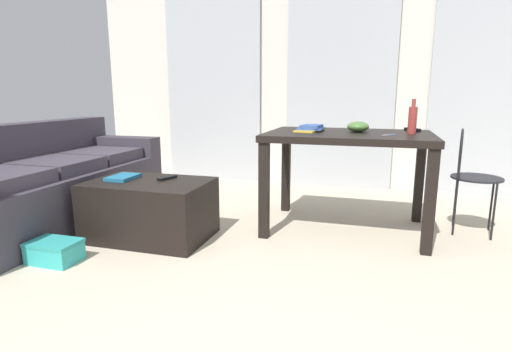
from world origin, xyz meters
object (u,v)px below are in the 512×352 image
Objects in this scene: magazine at (123,177)px; tv_remote_primary at (167,178)px; craft_table at (348,146)px; bottle_near at (413,119)px; scissors at (390,135)px; tv_remote_on_table at (412,130)px; bowl at (358,127)px; coffee_table at (150,209)px; shoebox at (55,251)px; book_stack at (311,128)px; wire_chair at (469,169)px; couch at (47,185)px.

tv_remote_primary is at bearing 14.90° from magazine.
bottle_near is (0.45, 0.05, 0.21)m from craft_table.
tv_remote_on_table is at bearing 64.38° from scissors.
bowl is (0.06, 0.07, 0.15)m from craft_table.
coffee_table is 3.56× the size of magazine.
bottle_near is at bearing 17.12° from magazine.
craft_table is 7.59× the size of tv_remote_primary.
book_stack is at bearing 40.70° from shoebox.
bottle_near is 1.67× the size of tv_remote_on_table.
bowl is at bearing -171.04° from wire_chair.
book_stack is at bearing 48.24° from tv_remote_primary.
tv_remote_on_table is at bearing 25.28° from coffee_table.
craft_table is 5.03× the size of magazine.
bowl is at bearing 21.46° from magazine.
tv_remote_on_table is (0.47, 0.26, 0.12)m from craft_table.
couch is 13.00× the size of tv_remote_primary.
craft_table is at bearing 174.42° from tv_remote_on_table.
coffee_table is at bearing -160.23° from wire_chair.
bowl is 1.02× the size of tv_remote_primary.
magazine is at bearing -153.93° from book_stack.
bottle_near is 0.24m from scissors.
scissors is 0.62× the size of tv_remote_primary.
bowl reaches higher than magazine.
wire_chair is 3.28× the size of magazine.
wire_chair is at bearing 12.77° from couch.
magazine is (0.77, -0.06, 0.12)m from couch.
couch is 2.20m from book_stack.
tv_remote_primary is (1.09, 0.03, 0.12)m from couch.
craft_table is 0.50m from bottle_near.
book_stack is at bearing -172.10° from wire_chair.
bowl reaches higher than tv_remote_on_table.
bowl is 1.83m from magazine.
coffee_table is at bearing -3.94° from magazine.
coffee_table is at bearing -154.58° from bowl.
craft_table is 3.87× the size of book_stack.
bottle_near is at bearing -161.19° from wire_chair.
coffee_table is 0.32m from magazine.
bowl is at bearing 25.42° from coffee_table.
shoebox is (-2.18, -1.24, -0.80)m from bottle_near.
wire_chair is at bearing 18.81° from bottle_near.
tv_remote_on_table is 2.27m from magazine.
wire_chair is (2.27, 0.81, 0.28)m from coffee_table.
tv_remote_on_table is (0.77, 0.22, -0.01)m from book_stack.
bowl is at bearing 35.20° from shoebox.
wire_chair reaches higher than shoebox.
tv_remote_on_table is 0.40m from scissors.
tv_remote_on_table is 0.62× the size of magazine.
tv_remote_on_table is (0.41, 0.19, -0.03)m from bowl.
book_stack is (-0.36, -0.03, -0.02)m from bowl.
tv_remote_on_table reaches higher than tv_remote_primary.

